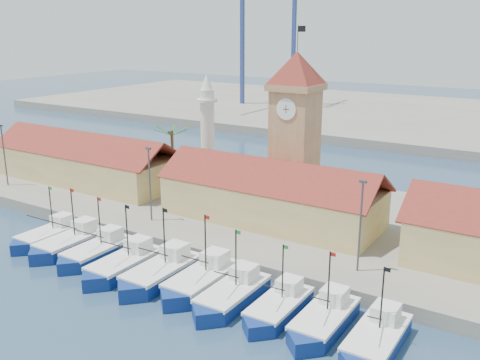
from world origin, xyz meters
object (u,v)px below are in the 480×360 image
Objects in this scene: boat_5 at (200,282)px; minaret at (208,130)px; clock_tower at (295,127)px; boat_0 at (48,236)px.

minaret is (-16.81, 24.83, 8.94)m from boat_5.
clock_tower is 15.30m from minaret.
clock_tower is at bearing 48.91° from boat_0.
minaret is at bearing 124.09° from boat_5.
boat_5 is 0.62× the size of minaret.
clock_tower is 1.39× the size of minaret.
clock_tower reaches higher than boat_5.
minaret is at bearing 172.39° from clock_tower.
boat_5 is at bearing -85.48° from clock_tower.
boat_5 is 0.45× the size of clock_tower.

